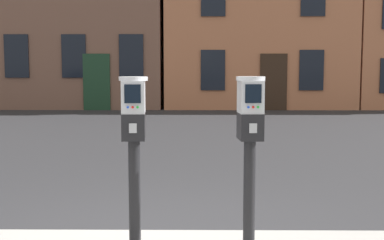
# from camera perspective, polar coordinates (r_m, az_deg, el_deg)

# --- Properties ---
(parking_meter_near_kerb) EXTENTS (0.23, 0.26, 1.33)m
(parking_meter_near_kerb) POSITION_cam_1_polar(r_m,az_deg,el_deg) (3.81, -6.61, -1.32)
(parking_meter_near_kerb) COLOR black
(parking_meter_near_kerb) RESTS_ON sidewalk_slab
(parking_meter_twin_adjacent) EXTENTS (0.23, 0.26, 1.33)m
(parking_meter_twin_adjacent) POSITION_cam_1_polar(r_m,az_deg,el_deg) (3.80, 6.60, -1.32)
(parking_meter_twin_adjacent) COLOR black
(parking_meter_twin_adjacent) RESTS_ON sidewalk_slab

